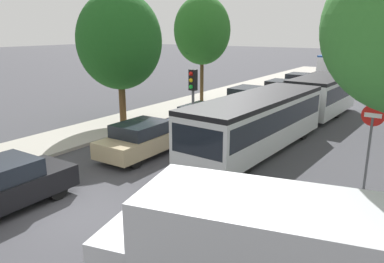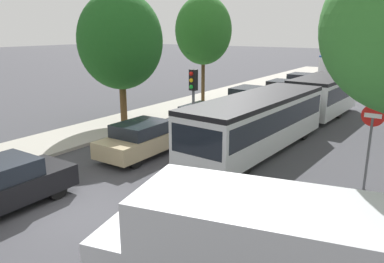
{
  "view_description": "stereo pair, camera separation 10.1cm",
  "coord_description": "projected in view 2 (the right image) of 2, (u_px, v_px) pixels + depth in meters",
  "views": [
    {
      "loc": [
        8.0,
        -6.19,
        5.06
      ],
      "look_at": [
        0.2,
        5.52,
        1.2
      ],
      "focal_mm": 35.0,
      "sensor_mm": 36.0,
      "label": 1
    },
    {
      "loc": [
        8.09,
        -6.14,
        5.06
      ],
      "look_at": [
        0.2,
        5.52,
        1.2
      ],
      "focal_mm": 35.0,
      "sensor_mm": 36.0,
      "label": 2
    }
  ],
  "objects": [
    {
      "name": "white_van",
      "position": [
        239.0,
        251.0,
        6.66
      ],
      "size": [
        5.32,
        3.05,
        2.31
      ],
      "rotation": [
        0.0,
        0.0,
        3.38
      ],
      "color": "#B7BABF",
      "rests_on": "ground"
    },
    {
      "name": "queued_car_red",
      "position": [
        281.0,
        90.0,
        27.79
      ],
      "size": [
        1.74,
        4.08,
        1.41
      ],
      "rotation": [
        0.0,
        0.0,
        1.58
      ],
      "color": "#B21E19",
      "rests_on": "ground"
    },
    {
      "name": "city_bus_rear",
      "position": [
        344.0,
        62.0,
        43.57
      ],
      "size": [
        2.74,
        11.0,
        2.35
      ],
      "rotation": [
        0.0,
        0.0,
        1.54
      ],
      "color": "silver",
      "rests_on": "ground"
    },
    {
      "name": "no_entry_sign",
      "position": [
        371.0,
        134.0,
        11.76
      ],
      "size": [
        0.7,
        0.08,
        2.82
      ],
      "rotation": [
        0.0,
        0.0,
        -1.57
      ],
      "color": "#56595E",
      "rests_on": "ground"
    },
    {
      "name": "kerb_strip_left",
      "position": [
        227.0,
        93.0,
        30.15
      ],
      "size": [
        3.2,
        50.37,
        0.14
      ],
      "primitive_type": "cube",
      "color": "#9E998E",
      "rests_on": "ground"
    },
    {
      "name": "queued_car_green",
      "position": [
        248.0,
        99.0,
        23.91
      ],
      "size": [
        1.86,
        4.35,
        1.51
      ],
      "rotation": [
        0.0,
        0.0,
        1.58
      ],
      "color": "#236638",
      "rests_on": "ground"
    },
    {
      "name": "traffic_light",
      "position": [
        193.0,
        90.0,
        16.18
      ],
      "size": [
        0.34,
        0.37,
        3.4
      ],
      "rotation": [
        0.0,
        0.0,
        -1.64
      ],
      "color": "#56595E",
      "rests_on": "ground"
    },
    {
      "name": "queued_car_graphite",
      "position": [
        300.0,
        82.0,
        31.9
      ],
      "size": [
        1.76,
        4.13,
        1.43
      ],
      "rotation": [
        0.0,
        0.0,
        1.58
      ],
      "color": "#47474C",
      "rests_on": "ground"
    },
    {
      "name": "queued_car_tan",
      "position": [
        143.0,
        139.0,
        15.35
      ],
      "size": [
        1.75,
        4.09,
        1.42
      ],
      "rotation": [
        0.0,
        0.0,
        1.58
      ],
      "color": "tan",
      "rests_on": "ground"
    },
    {
      "name": "articulated_bus",
      "position": [
        290.0,
        107.0,
        18.5
      ],
      "size": [
        3.18,
        15.9,
        2.35
      ],
      "rotation": [
        0.0,
        0.0,
        -1.62
      ],
      "color": "silver",
      "rests_on": "ground"
    },
    {
      "name": "ground_plane",
      "position": [
        77.0,
        214.0,
        10.61
      ],
      "size": [
        200.0,
        200.0,
        0.0
      ],
      "primitive_type": "plane",
      "color": "#3D3D42"
    },
    {
      "name": "tree_left_mid",
      "position": [
        122.0,
        43.0,
        19.53
      ],
      "size": [
        4.43,
        4.43,
        7.01
      ],
      "color": "#51381E",
      "rests_on": "ground"
    },
    {
      "name": "tree_left_far",
      "position": [
        202.0,
        32.0,
        25.09
      ],
      "size": [
        3.81,
        3.81,
        7.26
      ],
      "color": "#51381E",
      "rests_on": "ground"
    },
    {
      "name": "queued_car_navy",
      "position": [
        202.0,
        118.0,
        19.07
      ],
      "size": [
        1.68,
        3.94,
        1.37
      ],
      "rotation": [
        0.0,
        0.0,
        1.58
      ],
      "color": "navy",
      "rests_on": "ground"
    }
  ]
}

